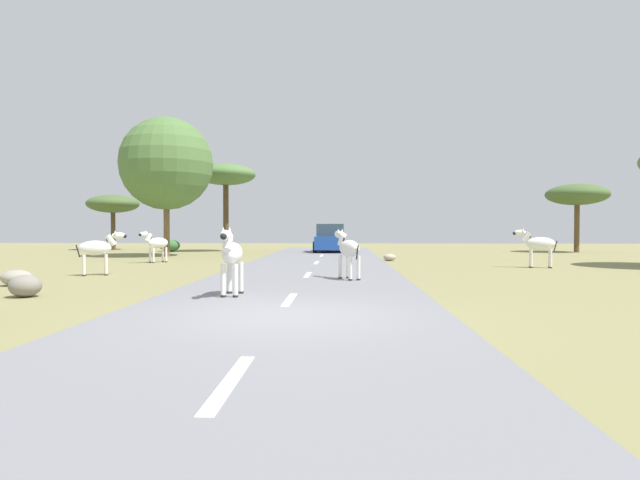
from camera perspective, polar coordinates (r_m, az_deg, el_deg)
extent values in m
plane|color=olive|center=(9.35, -3.73, -8.23)|extent=(90.00, 90.00, 0.00)
cube|color=slate|center=(9.36, -4.42, -8.06)|extent=(6.00, 64.00, 0.05)
cube|color=silver|center=(5.49, -9.47, -14.49)|extent=(0.16, 2.00, 0.01)
cube|color=silver|center=(11.32, -3.22, -6.29)|extent=(0.16, 2.00, 0.01)
cube|color=silver|center=(17.27, -1.30, -3.67)|extent=(0.16, 2.00, 0.01)
cube|color=silver|center=(23.25, -0.37, -2.40)|extent=(0.16, 2.00, 0.01)
cube|color=silver|center=(29.23, 0.18, -1.64)|extent=(0.16, 2.00, 0.01)
cube|color=silver|center=(35.22, 0.54, -1.15)|extent=(0.16, 2.00, 0.01)
ellipsoid|color=silver|center=(12.13, -9.23, -1.42)|extent=(0.43, 1.06, 0.50)
cylinder|color=silver|center=(11.86, -10.17, -4.24)|extent=(0.11, 0.11, 0.72)
cylinder|color=#28231E|center=(11.89, -10.17, -5.84)|extent=(0.12, 0.12, 0.05)
cylinder|color=silver|center=(11.80, -8.90, -4.26)|extent=(0.11, 0.11, 0.72)
cylinder|color=#28231E|center=(11.84, -8.89, -5.87)|extent=(0.12, 0.12, 0.05)
cylinder|color=silver|center=(12.53, -9.53, -3.94)|extent=(0.11, 0.11, 0.72)
cylinder|color=#28231E|center=(12.56, -9.52, -5.46)|extent=(0.12, 0.12, 0.05)
cylinder|color=silver|center=(12.48, -8.32, -3.96)|extent=(0.11, 0.11, 0.72)
cylinder|color=#28231E|center=(12.51, -8.32, -5.48)|extent=(0.12, 0.12, 0.05)
cylinder|color=silver|center=(11.62, -9.70, -0.27)|extent=(0.20, 0.38, 0.42)
cube|color=black|center=(11.62, -9.70, 0.15)|extent=(0.04, 0.35, 0.29)
ellipsoid|color=silver|center=(11.38, -9.95, 0.48)|extent=(0.20, 0.46, 0.23)
ellipsoid|color=black|center=(11.20, -10.14, 0.38)|extent=(0.14, 0.16, 0.14)
cone|color=silver|center=(11.50, -10.16, 1.06)|extent=(0.09, 0.09, 0.13)
cone|color=silver|center=(11.48, -9.51, 1.06)|extent=(0.09, 0.09, 0.13)
cylinder|color=black|center=(12.65, -8.78, -1.74)|extent=(0.04, 0.15, 0.42)
ellipsoid|color=silver|center=(15.68, 3.10, -0.89)|extent=(0.81, 1.10, 0.48)
cylinder|color=silver|center=(16.07, 2.99, -2.81)|extent=(0.14, 0.14, 0.70)
cylinder|color=#28231E|center=(16.09, 2.98, -3.97)|extent=(0.16, 0.16, 0.05)
cylinder|color=silver|center=(15.95, 2.15, -2.84)|extent=(0.14, 0.14, 0.70)
cylinder|color=#28231E|center=(15.98, 2.15, -4.00)|extent=(0.16, 0.16, 0.05)
cylinder|color=silver|center=(15.47, 4.08, -2.97)|extent=(0.14, 0.14, 0.70)
cylinder|color=#28231E|center=(15.50, 4.08, -4.17)|extent=(0.16, 0.16, 0.05)
cylinder|color=silver|center=(15.35, 3.22, -3.00)|extent=(0.14, 0.14, 0.70)
cylinder|color=#28231E|center=(15.38, 3.22, -4.21)|extent=(0.16, 0.16, 0.05)
cylinder|color=silver|center=(16.11, 2.33, 0.06)|extent=(0.33, 0.41, 0.41)
cube|color=black|center=(16.11, 2.33, 0.36)|extent=(0.18, 0.32, 0.28)
ellipsoid|color=silver|center=(16.33, 1.97, 0.61)|extent=(0.36, 0.48, 0.22)
ellipsoid|color=black|center=(16.49, 1.70, 0.56)|extent=(0.18, 0.20, 0.13)
cone|color=silver|center=(16.25, 2.34, 1.00)|extent=(0.11, 0.11, 0.13)
cone|color=silver|center=(16.20, 1.93, 1.00)|extent=(0.11, 0.11, 0.13)
cylinder|color=black|center=(15.23, 3.95, -1.30)|extent=(0.10, 0.15, 0.41)
ellipsoid|color=silver|center=(25.14, -16.69, -0.29)|extent=(0.92, 1.03, 0.47)
cylinder|color=silver|center=(25.08, -17.46, -1.53)|extent=(0.14, 0.14, 0.68)
cylinder|color=#28231E|center=(25.10, -17.46, -2.25)|extent=(0.16, 0.16, 0.05)
cylinder|color=silver|center=(24.87, -17.15, -1.55)|extent=(0.14, 0.14, 0.68)
cylinder|color=#28231E|center=(24.89, -17.14, -2.28)|extent=(0.16, 0.16, 0.05)
cylinder|color=silver|center=(25.44, -16.23, -1.49)|extent=(0.14, 0.14, 0.68)
cylinder|color=#28231E|center=(25.46, -16.22, -2.20)|extent=(0.16, 0.16, 0.05)
cylinder|color=silver|center=(25.23, -15.91, -1.51)|extent=(0.14, 0.14, 0.68)
cylinder|color=#28231E|center=(25.25, -15.90, -2.22)|extent=(0.16, 0.16, 0.05)
cylinder|color=silver|center=(24.87, -17.61, 0.24)|extent=(0.36, 0.39, 0.40)
cube|color=black|center=(24.87, -17.61, 0.43)|extent=(0.23, 0.28, 0.28)
ellipsoid|color=silver|center=(24.74, -18.07, 0.58)|extent=(0.41, 0.45, 0.22)
ellipsoid|color=black|center=(24.65, -18.41, 0.54)|extent=(0.19, 0.20, 0.13)
cone|color=silver|center=(24.85, -17.93, 0.83)|extent=(0.11, 0.11, 0.13)
cone|color=silver|center=(24.75, -17.78, 0.83)|extent=(0.11, 0.11, 0.13)
cylinder|color=black|center=(25.42, -15.75, -0.47)|extent=(0.11, 0.13, 0.40)
ellipsoid|color=silver|center=(18.99, -22.63, -0.78)|extent=(1.09, 0.79, 0.48)
cylinder|color=silver|center=(18.89, -21.61, -2.45)|extent=(0.13, 0.13, 0.69)
cylinder|color=#28231E|center=(18.91, -21.60, -3.42)|extent=(0.15, 0.15, 0.05)
cylinder|color=silver|center=(19.15, -21.62, -2.40)|extent=(0.13, 0.13, 0.69)
cylinder|color=#28231E|center=(19.17, -21.61, -3.36)|extent=(0.15, 0.15, 0.05)
cylinder|color=silver|center=(18.89, -23.62, -2.47)|extent=(0.13, 0.13, 0.69)
cylinder|color=#28231E|center=(18.91, -23.61, -3.44)|extent=(0.15, 0.15, 0.05)
cylinder|color=silver|center=(19.15, -23.60, -2.42)|extent=(0.13, 0.13, 0.69)
cylinder|color=#28231E|center=(19.17, -23.60, -3.38)|extent=(0.15, 0.15, 0.05)
cylinder|color=silver|center=(18.99, -21.17, -0.03)|extent=(0.41, 0.32, 0.41)
cube|color=black|center=(18.99, -21.17, 0.22)|extent=(0.32, 0.17, 0.28)
ellipsoid|color=silver|center=(18.99, -20.45, 0.44)|extent=(0.48, 0.35, 0.22)
ellipsoid|color=black|center=(19.00, -19.92, 0.39)|extent=(0.19, 0.18, 0.13)
cone|color=silver|center=(18.92, -20.78, 0.76)|extent=(0.11, 0.11, 0.13)
cone|color=silver|center=(19.05, -20.80, 0.77)|extent=(0.11, 0.11, 0.13)
cylinder|color=black|center=(19.00, -24.15, -1.07)|extent=(0.14, 0.09, 0.41)
ellipsoid|color=silver|center=(22.58, 22.22, -0.35)|extent=(1.13, 0.66, 0.50)
cylinder|color=silver|center=(22.70, 21.30, -1.79)|extent=(0.13, 0.13, 0.72)
cylinder|color=#28231E|center=(22.72, 21.29, -2.64)|extent=(0.15, 0.15, 0.05)
cylinder|color=silver|center=(22.43, 21.37, -1.83)|extent=(0.13, 0.13, 0.72)
cylinder|color=#28231E|center=(22.45, 21.36, -2.69)|extent=(0.15, 0.15, 0.05)
cylinder|color=silver|center=(22.78, 23.04, -1.80)|extent=(0.13, 0.13, 0.72)
cylinder|color=#28231E|center=(22.80, 23.03, -2.65)|extent=(0.15, 0.15, 0.05)
cylinder|color=silver|center=(22.51, 23.13, -1.83)|extent=(0.13, 0.13, 0.72)
cylinder|color=#28231E|center=(22.53, 23.12, -2.69)|extent=(0.15, 0.15, 0.05)
cylinder|color=silver|center=(22.52, 20.94, 0.31)|extent=(0.41, 0.27, 0.43)
cube|color=black|center=(22.52, 20.95, 0.53)|extent=(0.35, 0.12, 0.29)
ellipsoid|color=silver|center=(22.49, 20.31, 0.72)|extent=(0.50, 0.29, 0.23)
ellipsoid|color=black|center=(22.48, 19.84, 0.68)|extent=(0.19, 0.17, 0.14)
cone|color=silver|center=(22.57, 20.59, 1.01)|extent=(0.10, 0.10, 0.14)
cone|color=silver|center=(22.43, 20.62, 1.01)|extent=(0.10, 0.10, 0.14)
cylinder|color=black|center=(22.65, 23.56, -0.61)|extent=(0.15, 0.07, 0.43)
cube|color=#1E479E|center=(33.78, 1.15, -0.27)|extent=(1.89, 4.24, 0.80)
cube|color=#334751|center=(33.57, 1.13, 1.05)|extent=(1.69, 2.23, 0.76)
cube|color=black|center=(35.95, 1.29, -0.61)|extent=(1.71, 0.20, 0.24)
cylinder|color=black|center=(35.11, 2.71, -0.61)|extent=(0.23, 0.68, 0.68)
cylinder|color=black|center=(35.18, -0.22, -0.60)|extent=(0.23, 0.68, 0.68)
cylinder|color=black|center=(32.41, 2.64, -0.76)|extent=(0.23, 0.68, 0.68)
cylinder|color=black|center=(32.49, -0.54, -0.76)|extent=(0.23, 0.68, 0.68)
cylinder|color=#4C3823|center=(35.96, -9.88, 2.27)|extent=(0.36, 0.36, 4.35)
ellipsoid|color=#4C7038|center=(36.12, -9.90, 6.80)|extent=(3.90, 3.90, 1.36)
cylinder|color=brown|center=(37.84, 25.44, 1.08)|extent=(0.32, 0.32, 2.99)
ellipsoid|color=#425B2D|center=(37.90, 25.47, 4.35)|extent=(3.82, 3.82, 1.34)
cylinder|color=brown|center=(30.37, -15.86, 1.17)|extent=(0.32, 0.32, 3.02)
sphere|color=#4C7038|center=(30.57, -15.90, 7.75)|extent=(4.98, 4.98, 4.98)
cylinder|color=#4C3823|center=(40.67, -20.96, 0.86)|extent=(0.31, 0.31, 2.61)
ellipsoid|color=#425B2D|center=(40.71, -20.98, 3.58)|extent=(3.58, 3.58, 1.25)
ellipsoid|color=#386633|center=(36.41, -15.56, -0.57)|extent=(1.32, 1.19, 0.79)
ellipsoid|color=#A89E8C|center=(25.59, 7.34, -1.82)|extent=(0.58, 0.52, 0.33)
ellipsoid|color=gray|center=(16.57, -29.32, -3.50)|extent=(0.82, 0.67, 0.42)
ellipsoid|color=gray|center=(13.78, -28.63, -4.26)|extent=(0.69, 0.68, 0.50)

